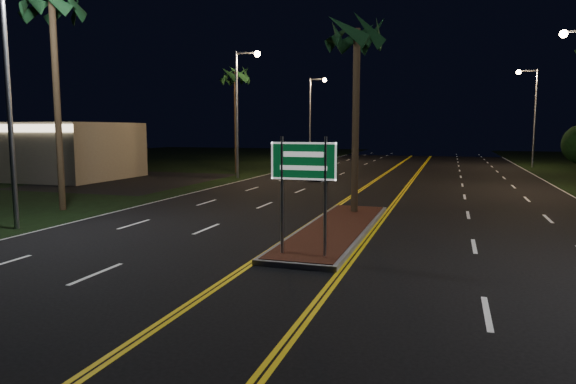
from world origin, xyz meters
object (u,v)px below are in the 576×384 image
at_px(car_near, 320,169).
at_px(car_far, 311,156).
at_px(median_island, 336,229).
at_px(highway_sign, 303,172).
at_px(streetlight_left_mid, 242,99).
at_px(palm_left_far, 235,76).
at_px(streetlight_left_far, 313,109).
at_px(commercial_building, 28,150).
at_px(palm_median, 357,34).
at_px(palm_left_near, 52,6).
at_px(streetlight_right_far, 531,106).
at_px(streetlight_left_near, 15,67).

height_order(car_near, car_far, car_far).
bearing_deg(median_island, highway_sign, -90.00).
distance_m(streetlight_left_mid, palm_left_far, 5.01).
height_order(streetlight_left_far, car_near, streetlight_left_far).
bearing_deg(commercial_building, palm_median, -20.05).
xyz_separation_m(median_island, streetlight_left_far, (-10.61, 37.00, 5.57)).
bearing_deg(highway_sign, car_far, 104.70).
relative_size(streetlight_left_mid, palm_left_far, 1.02).
xyz_separation_m(palm_left_near, car_near, (7.44, 16.88, -7.95)).
height_order(streetlight_left_mid, palm_left_near, palm_left_near).
relative_size(highway_sign, palm_median, 0.39).
distance_m(median_island, streetlight_right_far, 37.00).
relative_size(commercial_building, palm_left_far, 1.70).
bearing_deg(streetlight_left_near, median_island, 15.78).
bearing_deg(streetlight_left_mid, streetlight_right_far, 40.30).
height_order(streetlight_left_far, streetlight_right_far, same).
relative_size(palm_left_far, car_far, 1.65).
xyz_separation_m(median_island, commercial_building, (-26.00, 12.99, 1.92)).
relative_size(commercial_building, car_near, 3.42).
relative_size(palm_median, palm_left_near, 0.85).
height_order(median_island, palm_left_far, palm_left_far).
bearing_deg(streetlight_left_far, car_far, -77.43).
xyz_separation_m(palm_left_near, palm_left_far, (-0.30, 20.00, -0.93)).
distance_m(commercial_building, palm_left_near, 19.25).
bearing_deg(car_far, streetlight_left_mid, -100.24).
bearing_deg(palm_left_near, streetlight_left_near, -64.74).
relative_size(median_island, highway_sign, 3.20).
bearing_deg(palm_left_near, streetlight_left_mid, 83.27).
xyz_separation_m(streetlight_right_far, palm_left_near, (-23.11, -34.00, 3.02)).
height_order(palm_left_near, car_far, palm_left_near).
relative_size(highway_sign, streetlight_left_far, 0.36).
relative_size(commercial_building, car_far, 2.81).
bearing_deg(streetlight_left_mid, streetlight_left_near, -90.00).
xyz_separation_m(car_near, car_far, (-4.44, 14.13, 0.16)).
xyz_separation_m(streetlight_left_near, palm_median, (10.61, 6.50, 1.62)).
bearing_deg(commercial_building, streetlight_left_mid, 14.61).
xyz_separation_m(commercial_building, palm_median, (26.00, -9.49, 5.27)).
xyz_separation_m(median_island, streetlight_left_near, (-10.61, -3.00, 5.57)).
xyz_separation_m(streetlight_left_near, palm_left_far, (-2.19, 24.00, 2.09)).
relative_size(streetlight_left_far, palm_median, 1.08).
bearing_deg(streetlight_right_far, palm_left_near, -124.21).
relative_size(streetlight_left_mid, streetlight_left_far, 1.00).
bearing_deg(car_near, streetlight_left_near, -111.07).
relative_size(streetlight_left_near, car_far, 1.69).
xyz_separation_m(highway_sign, car_far, (-9.50, 36.21, -1.51)).
distance_m(streetlight_left_mid, car_far, 15.79).
bearing_deg(palm_left_near, car_far, 84.47).
bearing_deg(car_far, palm_median, -77.57).
distance_m(highway_sign, palm_left_far, 28.77).
distance_m(median_island, streetlight_left_far, 38.89).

